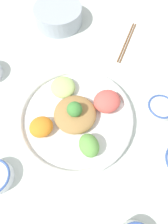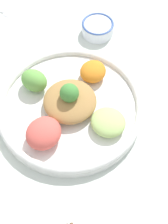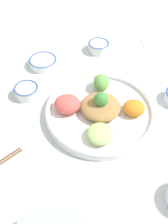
{
  "view_description": "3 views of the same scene",
  "coord_description": "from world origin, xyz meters",
  "px_view_note": "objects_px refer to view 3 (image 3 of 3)",
  "views": [
    {
      "loc": [
        -0.28,
        0.01,
        0.61
      ],
      "look_at": [
        -0.01,
        -0.01,
        0.03
      ],
      "focal_mm": 30.0,
      "sensor_mm": 36.0,
      "label": 1
    },
    {
      "loc": [
        0.36,
        -0.23,
        0.73
      ],
      "look_at": [
        0.02,
        0.04,
        0.02
      ],
      "focal_mm": 50.0,
      "sensor_mm": 36.0,
      "label": 2
    },
    {
      "loc": [
        0.58,
        0.21,
        0.72
      ],
      "look_at": [
        0.03,
        -0.02,
        0.05
      ],
      "focal_mm": 42.0,
      "sensor_mm": 36.0,
      "label": 3
    }
  ],
  "objects_px": {
    "rice_bowl_blue": "(99,46)",
    "sauce_bowl_dark": "(27,91)",
    "serving_spoon_extra": "(145,49)",
    "rice_bowl_plain": "(43,62)",
    "salad_platter": "(100,110)"
  },
  "relations": [
    {
      "from": "rice_bowl_blue",
      "to": "sauce_bowl_dark",
      "type": "xyz_separation_m",
      "value": [
        0.38,
        -0.15,
        -0.0
      ]
    },
    {
      "from": "sauce_bowl_dark",
      "to": "serving_spoon_extra",
      "type": "distance_m",
      "value": 0.59
    },
    {
      "from": "rice_bowl_plain",
      "to": "rice_bowl_blue",
      "type": "bearing_deg",
      "value": 136.98
    },
    {
      "from": "rice_bowl_blue",
      "to": "salad_platter",
      "type": "bearing_deg",
      "value": 21.19
    },
    {
      "from": "salad_platter",
      "to": "serving_spoon_extra",
      "type": "distance_m",
      "value": 0.47
    },
    {
      "from": "salad_platter",
      "to": "rice_bowl_plain",
      "type": "xyz_separation_m",
      "value": [
        -0.17,
        -0.32,
        -0.01
      ]
    },
    {
      "from": "serving_spoon_extra",
      "to": "sauce_bowl_dark",
      "type": "bearing_deg",
      "value": 118.29
    },
    {
      "from": "sauce_bowl_dark",
      "to": "rice_bowl_plain",
      "type": "distance_m",
      "value": 0.19
    },
    {
      "from": "salad_platter",
      "to": "rice_bowl_blue",
      "type": "relative_size",
      "value": 4.16
    },
    {
      "from": "rice_bowl_blue",
      "to": "rice_bowl_plain",
      "type": "relative_size",
      "value": 0.8
    },
    {
      "from": "sauce_bowl_dark",
      "to": "serving_spoon_extra",
      "type": "relative_size",
      "value": 0.79
    },
    {
      "from": "salad_platter",
      "to": "sauce_bowl_dark",
      "type": "distance_m",
      "value": 0.3
    },
    {
      "from": "rice_bowl_plain",
      "to": "salad_platter",
      "type": "bearing_deg",
      "value": 62.08
    },
    {
      "from": "rice_bowl_plain",
      "to": "serving_spoon_extra",
      "type": "height_order",
      "value": "rice_bowl_plain"
    },
    {
      "from": "salad_platter",
      "to": "rice_bowl_plain",
      "type": "height_order",
      "value": "salad_platter"
    }
  ]
}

